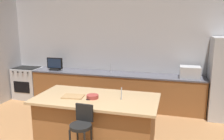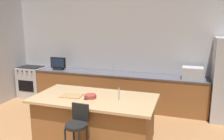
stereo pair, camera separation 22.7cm
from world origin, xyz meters
TOP-DOWN VIEW (x-y plane):
  - wall_back at (0.00, 4.39)m, footprint 6.97×0.12m
  - counter_back at (-0.10, 4.01)m, footprint 4.65×0.62m
  - kitchen_island at (0.08, 1.98)m, footprint 2.24×1.15m
  - range_oven at (-2.80, 4.01)m, footprint 0.74×0.63m
  - microwave at (1.81, 4.01)m, footprint 0.48×0.36m
  - tv_monitor at (-1.84, 3.96)m, footprint 0.46×0.16m
  - sink_faucet_back at (-0.23, 4.11)m, footprint 0.02×0.02m
  - sink_faucet_island at (0.55, 1.98)m, footprint 0.02×0.02m
  - bar_stool_center at (0.09, 1.26)m, footprint 0.34×0.35m
  - fruit_bowl at (0.04, 1.91)m, footprint 0.22×0.22m
  - cell_phone at (-0.01, 1.87)m, footprint 0.09×0.16m
  - cutting_board at (-0.34, 1.90)m, footprint 0.40×0.31m

SIDE VIEW (x-z plane):
  - counter_back at x=-0.10m, z-range 0.00..0.92m
  - range_oven at x=-2.80m, z-range 0.00..0.94m
  - kitchen_island at x=0.08m, z-range 0.01..0.93m
  - bar_stool_center at x=0.09m, z-range 0.11..1.12m
  - cell_phone at x=-0.01m, z-range 0.92..0.93m
  - cutting_board at x=-0.34m, z-range 0.92..0.94m
  - fruit_bowl at x=0.04m, z-range 0.92..0.99m
  - sink_faucet_island at x=0.55m, z-range 0.92..1.14m
  - sink_faucet_back at x=-0.23m, z-range 0.92..1.16m
  - microwave at x=1.81m, z-range 0.92..1.20m
  - tv_monitor at x=-1.84m, z-range 0.90..1.26m
  - wall_back at x=0.00m, z-range 0.00..2.92m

